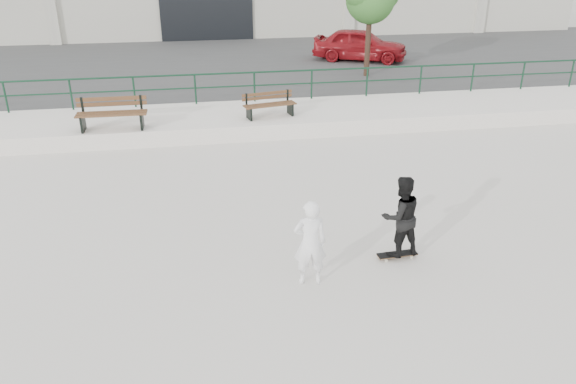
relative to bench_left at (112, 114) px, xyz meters
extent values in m
plane|color=beige|center=(3.48, -8.47, -0.96)|extent=(120.00, 120.00, 0.00)
cube|color=silver|center=(3.48, 1.03, -0.71)|extent=(30.00, 3.00, 0.50)
cube|color=#3D3D3D|center=(3.48, 9.53, -0.71)|extent=(60.00, 14.00, 0.50)
cylinder|color=#143925|center=(3.48, 2.33, 0.54)|extent=(28.00, 0.06, 0.06)
cylinder|color=#143925|center=(3.48, 2.33, 0.09)|extent=(28.00, 0.05, 0.05)
cylinder|color=#143925|center=(-3.52, 2.33, 0.04)|extent=(0.06, 0.06, 1.00)
cylinder|color=#143925|center=(-1.52, 2.33, 0.04)|extent=(0.06, 0.06, 1.00)
cylinder|color=#143925|center=(0.48, 2.33, 0.04)|extent=(0.06, 0.06, 1.00)
cylinder|color=#143925|center=(2.48, 2.33, 0.04)|extent=(0.06, 0.06, 1.00)
cylinder|color=#143925|center=(4.48, 2.33, 0.04)|extent=(0.06, 0.06, 1.00)
cylinder|color=#143925|center=(6.48, 2.33, 0.04)|extent=(0.06, 0.06, 1.00)
cylinder|color=#143925|center=(8.48, 2.33, 0.04)|extent=(0.06, 0.06, 1.00)
cylinder|color=#143925|center=(10.48, 2.33, 0.04)|extent=(0.06, 0.06, 1.00)
cylinder|color=#143925|center=(12.48, 2.33, 0.04)|extent=(0.06, 0.06, 1.00)
cylinder|color=#143925|center=(14.48, 2.33, 0.04)|extent=(0.06, 0.06, 1.00)
cylinder|color=#143925|center=(16.48, 2.33, 0.04)|extent=(0.06, 0.06, 1.00)
cube|color=black|center=(3.48, 15.48, 0.64)|extent=(5.00, 0.15, 3.20)
cube|color=#4E311A|center=(0.00, -0.27, 0.02)|extent=(2.01, 0.16, 0.04)
cube|color=#4E311A|center=(0.00, -0.07, 0.02)|extent=(2.01, 0.16, 0.04)
cube|color=#4E311A|center=(0.00, 0.13, 0.02)|extent=(2.01, 0.16, 0.04)
cube|color=#4E311A|center=(0.00, 0.22, 0.23)|extent=(2.01, 0.08, 0.11)
cube|color=#4E311A|center=(0.00, 0.22, 0.39)|extent=(2.01, 0.08, 0.11)
cube|color=black|center=(-0.84, -0.06, -0.22)|extent=(0.08, 0.56, 0.47)
cube|color=black|center=(-0.83, 0.23, 0.23)|extent=(0.07, 0.06, 0.47)
cube|color=black|center=(0.84, -0.08, -0.22)|extent=(0.08, 0.56, 0.47)
cube|color=black|center=(0.84, 0.21, 0.23)|extent=(0.07, 0.06, 0.47)
cube|color=#4E311A|center=(4.76, 0.22, -0.06)|extent=(1.64, 0.45, 0.04)
cube|color=#4E311A|center=(4.72, 0.38, -0.06)|extent=(1.64, 0.45, 0.04)
cube|color=#4E311A|center=(4.69, 0.55, -0.06)|extent=(1.64, 0.45, 0.04)
cube|color=#4E311A|center=(4.67, 0.62, 0.11)|extent=(1.63, 0.38, 0.09)
cube|color=#4E311A|center=(4.67, 0.62, 0.24)|extent=(1.63, 0.38, 0.09)
cube|color=black|center=(4.05, 0.24, -0.27)|extent=(0.15, 0.46, 0.39)
cube|color=black|center=(4.00, 0.47, 0.11)|extent=(0.06, 0.06, 0.39)
cube|color=black|center=(5.40, 0.53, -0.27)|extent=(0.15, 0.46, 0.39)
cube|color=black|center=(5.35, 0.76, 0.11)|extent=(0.06, 0.06, 0.39)
cylinder|color=#3D2A1E|center=(9.46, 5.50, 0.83)|extent=(0.21, 0.21, 2.57)
imported|color=maroon|center=(10.09, 8.59, 0.26)|extent=(4.55, 3.32, 1.44)
cube|color=black|center=(6.02, -7.69, -0.87)|extent=(0.79, 0.24, 0.02)
cube|color=brown|center=(6.02, -7.69, -0.89)|extent=(0.79, 0.24, 0.01)
cube|color=#A1A1A6|center=(5.76, -7.70, -0.91)|extent=(0.07, 0.16, 0.03)
cube|color=#A1A1A6|center=(6.28, -7.67, -0.91)|extent=(0.07, 0.16, 0.03)
cylinder|color=beige|center=(5.76, -7.80, -0.93)|extent=(0.06, 0.03, 0.06)
cylinder|color=beige|center=(5.75, -7.61, -0.93)|extent=(0.06, 0.03, 0.06)
cylinder|color=beige|center=(6.28, -7.77, -0.93)|extent=(0.06, 0.03, 0.06)
cylinder|color=beige|center=(6.27, -7.58, -0.93)|extent=(0.06, 0.03, 0.06)
imported|color=black|center=(6.02, -7.69, -0.06)|extent=(0.87, 0.72, 1.60)
imported|color=white|center=(4.17, -8.21, -0.15)|extent=(0.61, 0.42, 1.61)
camera|label=1|loc=(2.32, -16.53, 4.67)|focal=35.00mm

